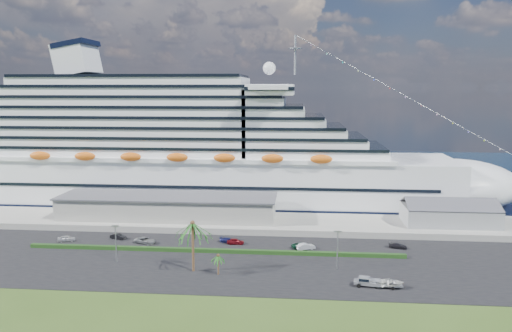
# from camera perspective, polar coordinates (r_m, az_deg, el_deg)

# --- Properties ---
(ground) EXTENTS (420.00, 420.00, 0.00)m
(ground) POSITION_cam_1_polar(r_m,az_deg,el_deg) (101.99, -2.00, -12.92)
(ground) COLOR #324B19
(ground) RESTS_ON ground
(asphalt_lot) EXTENTS (140.00, 38.00, 0.12)m
(asphalt_lot) POSITION_cam_1_polar(r_m,az_deg,el_deg) (112.18, -1.30, -10.82)
(asphalt_lot) COLOR black
(asphalt_lot) RESTS_ON ground
(wharf) EXTENTS (240.00, 20.00, 1.80)m
(wharf) POSITION_cam_1_polar(r_m,az_deg,el_deg) (139.46, 0.02, -6.48)
(wharf) COLOR gray
(wharf) RESTS_ON ground
(water) EXTENTS (420.00, 160.00, 0.02)m
(water) POSITION_cam_1_polar(r_m,az_deg,el_deg) (227.44, 2.00, -0.69)
(water) COLOR black
(water) RESTS_ON ground
(cruise_ship) EXTENTS (191.00, 38.00, 54.00)m
(cruise_ship) POSITION_cam_1_polar(r_m,az_deg,el_deg) (162.80, -6.81, 1.36)
(cruise_ship) COLOR silver
(cruise_ship) RESTS_ON ground
(terminal_building) EXTENTS (61.00, 15.00, 6.30)m
(terminal_building) POSITION_cam_1_polar(r_m,az_deg,el_deg) (142.74, -10.06, -4.56)
(terminal_building) COLOR gray
(terminal_building) RESTS_ON wharf
(port_shed) EXTENTS (24.00, 12.31, 7.37)m
(port_shed) POSITION_cam_1_polar(r_m,az_deg,el_deg) (143.83, 21.22, -5.19)
(port_shed) COLOR gray
(port_shed) RESTS_ON wharf
(hedge) EXTENTS (88.00, 1.10, 0.90)m
(hedge) POSITION_cam_1_polar(r_m,az_deg,el_deg) (117.79, -4.96, -9.61)
(hedge) COLOR black
(hedge) RESTS_ON asphalt_lot
(lamp_post_left) EXTENTS (1.60, 0.35, 8.27)m
(lamp_post_left) POSITION_cam_1_polar(r_m,az_deg,el_deg) (114.17, -15.74, -8.01)
(lamp_post_left) COLOR gray
(lamp_post_left) RESTS_ON asphalt_lot
(lamp_post_right) EXTENTS (1.60, 0.35, 8.27)m
(lamp_post_right) POSITION_cam_1_polar(r_m,az_deg,el_deg) (107.34, 9.31, -8.88)
(lamp_post_right) COLOR gray
(lamp_post_right) RESTS_ON asphalt_lot
(palm_tall) EXTENTS (8.82, 8.82, 11.13)m
(palm_tall) POSITION_cam_1_polar(r_m,az_deg,el_deg) (104.36, -7.26, -7.14)
(palm_tall) COLOR #47301E
(palm_tall) RESTS_ON ground
(palm_short) EXTENTS (3.53, 3.53, 4.56)m
(palm_short) POSITION_cam_1_polar(r_m,az_deg,el_deg) (103.63, -4.35, -10.42)
(palm_short) COLOR #47301E
(palm_short) RESTS_ON ground
(parked_car_0) EXTENTS (4.58, 2.89, 1.45)m
(parked_car_0) POSITION_cam_1_polar(r_m,az_deg,el_deg) (134.07, -20.83, -7.74)
(parked_car_0) COLOR #BCBBBD
(parked_car_0) RESTS_ON asphalt_lot
(parked_car_1) EXTENTS (4.39, 2.55, 1.37)m
(parked_car_1) POSITION_cam_1_polar(r_m,az_deg,el_deg) (131.94, -15.48, -7.76)
(parked_car_1) COLOR black
(parked_car_1) RESTS_ON asphalt_lot
(parked_car_2) EXTENTS (5.74, 3.76, 1.47)m
(parked_car_2) POSITION_cam_1_polar(r_m,az_deg,el_deg) (126.86, -12.57, -8.30)
(parked_car_2) COLOR gray
(parked_car_2) RESTS_ON asphalt_lot
(parked_car_3) EXTENTS (4.59, 2.98, 1.24)m
(parked_car_3) POSITION_cam_1_polar(r_m,az_deg,el_deg) (124.51, -3.20, -8.48)
(parked_car_3) COLOR #15194B
(parked_car_3) RESTS_ON asphalt_lot
(parked_car_4) EXTENTS (4.24, 1.83, 1.42)m
(parked_car_4) POSITION_cam_1_polar(r_m,az_deg,el_deg) (123.32, -2.36, -8.60)
(parked_car_4) COLOR maroon
(parked_car_4) RESTS_ON asphalt_lot
(parked_car_5) EXTENTS (4.81, 3.34, 1.50)m
(parked_car_5) POSITION_cam_1_polar(r_m,az_deg,el_deg) (119.88, 5.68, -9.14)
(parked_car_5) COLOR silver
(parked_car_5) RESTS_ON asphalt_lot
(parked_car_6) EXTENTS (5.22, 3.60, 1.32)m
(parked_car_6) POSITION_cam_1_polar(r_m,az_deg,el_deg) (120.69, 5.24, -9.05)
(parked_car_6) COLOR #0D3622
(parked_car_6) RESTS_ON asphalt_lot
(parked_car_7) EXTENTS (4.58, 2.83, 1.24)m
(parked_car_7) POSITION_cam_1_polar(r_m,az_deg,el_deg) (124.97, 15.93, -8.75)
(parked_car_7) COLOR black
(parked_car_7) RESTS_ON asphalt_lot
(pickup_truck) EXTENTS (5.39, 2.73, 1.81)m
(pickup_truck) POSITION_cam_1_polar(r_m,az_deg,el_deg) (100.77, 12.57, -12.74)
(pickup_truck) COLOR black
(pickup_truck) RESTS_ON asphalt_lot
(boat_trailer) EXTENTS (5.95, 3.83, 1.71)m
(boat_trailer) POSITION_cam_1_polar(r_m,az_deg,el_deg) (100.85, 15.07, -12.73)
(boat_trailer) COLOR gray
(boat_trailer) RESTS_ON asphalt_lot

